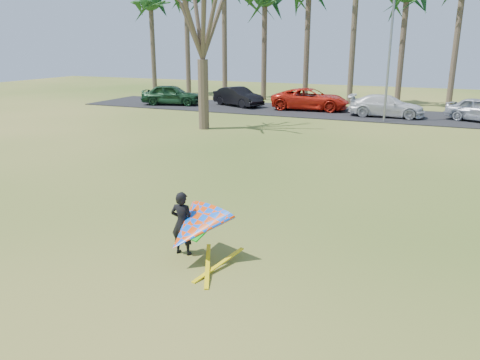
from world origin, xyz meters
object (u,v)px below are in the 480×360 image
at_px(bare_tree_left, 202,11).
at_px(car_2, 310,99).
at_px(car_0, 172,95).
at_px(car_3, 386,106).
at_px(streetlight, 392,54).
at_px(car_1, 238,97).
at_px(kite_flyer, 192,228).

bearing_deg(bare_tree_left, car_2, 69.63).
bearing_deg(car_0, car_3, -103.43).
xyz_separation_m(streetlight, car_0, (-17.93, 2.01, -3.55)).
distance_m(car_1, kite_flyer, 28.86).
bearing_deg(car_3, streetlight, -173.62).
relative_size(car_2, kite_flyer, 2.51).
distance_m(car_2, car_3, 6.07).
bearing_deg(bare_tree_left, car_1, 101.97).
relative_size(streetlight, kite_flyer, 3.35).
height_order(car_2, kite_flyer, kite_flyer).
height_order(streetlight, car_1, streetlight).
height_order(bare_tree_left, kite_flyer, bare_tree_left).
bearing_deg(car_2, streetlight, -125.04).
bearing_deg(bare_tree_left, streetlight, 34.57).
xyz_separation_m(bare_tree_left, car_2, (3.93, 10.58, -6.02)).
distance_m(bare_tree_left, streetlight, 12.58).
distance_m(bare_tree_left, car_2, 12.79).
bearing_deg(bare_tree_left, car_0, 130.77).
height_order(car_0, car_2, car_0).
distance_m(car_1, car_2, 6.15).
bearing_deg(car_2, car_1, 85.95).
bearing_deg(car_0, car_2, -96.65).
height_order(car_2, car_3, car_2).
bearing_deg(streetlight, car_0, 173.60).
distance_m(streetlight, car_1, 13.35).
distance_m(streetlight, car_2, 8.02).
distance_m(streetlight, car_3, 4.30).
bearing_deg(car_2, car_0, 92.48).
height_order(car_0, car_3, car_0).
bearing_deg(car_1, car_2, -64.21).
relative_size(streetlight, car_2, 1.33).
bearing_deg(car_2, bare_tree_left, 154.47).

